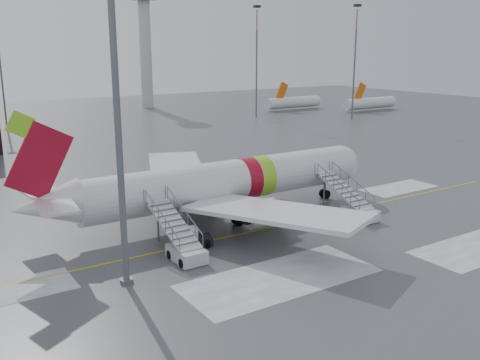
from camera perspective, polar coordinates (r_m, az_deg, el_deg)
ground at (r=48.45m, az=2.78°, el=-4.69°), size 260.00×260.00×0.00m
airliner at (r=48.90m, az=-2.21°, el=-0.33°), size 35.03×32.97×11.18m
airstair_fwd at (r=51.02m, az=12.12°, el=-2.78°), size 2.05×7.70×3.48m
airstair_aft at (r=40.81m, az=-6.22°, el=-6.83°), size 2.05×7.70×3.48m
pushback_tug at (r=43.11m, az=-5.11°, el=-6.19°), size 3.00×2.59×1.53m
light_mast_near at (r=34.39m, az=-13.09°, el=9.18°), size 1.20×1.20×24.77m
control_tower at (r=143.93m, az=-10.11°, el=15.09°), size 6.40×6.40×30.00m
light_mast_far_ne at (r=120.78m, az=1.79°, el=13.20°), size 1.20×1.20×24.25m
light_mast_far_e at (r=120.30m, az=12.17°, el=12.90°), size 1.20×1.20×24.25m
distant_aircraft at (r=135.92m, az=8.42°, el=7.30°), size 35.00×18.00×8.00m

